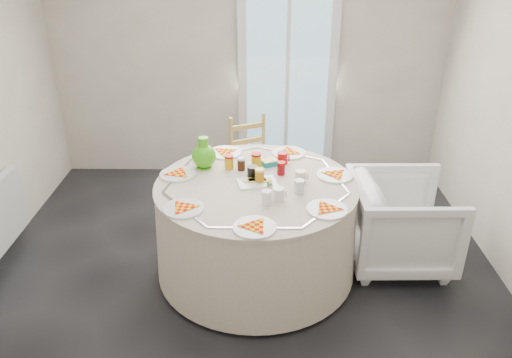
{
  "coord_description": "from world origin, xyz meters",
  "views": [
    {
      "loc": [
        0.14,
        -3.05,
        2.42
      ],
      "look_at": [
        0.1,
        0.17,
        0.8
      ],
      "focal_mm": 35.0,
      "sensor_mm": 36.0,
      "label": 1
    }
  ],
  "objects_px": {
    "wooden_chair": "(254,160)",
    "green_pitcher": "(204,154)",
    "table": "(256,229)",
    "armchair": "(401,219)"
  },
  "relations": [
    {
      "from": "wooden_chair",
      "to": "green_pitcher",
      "type": "height_order",
      "value": "green_pitcher"
    },
    {
      "from": "table",
      "to": "wooden_chair",
      "type": "xyz_separation_m",
      "value": [
        -0.03,
        1.06,
        0.09
      ]
    },
    {
      "from": "armchair",
      "to": "green_pitcher",
      "type": "distance_m",
      "value": 1.62
    },
    {
      "from": "table",
      "to": "armchair",
      "type": "relative_size",
      "value": 1.92
    },
    {
      "from": "armchair",
      "to": "green_pitcher",
      "type": "bearing_deg",
      "value": 83.25
    },
    {
      "from": "table",
      "to": "wooden_chair",
      "type": "relative_size",
      "value": 1.76
    },
    {
      "from": "table",
      "to": "armchair",
      "type": "xyz_separation_m",
      "value": [
        1.14,
        0.13,
        0.02
      ]
    },
    {
      "from": "green_pitcher",
      "to": "table",
      "type": "bearing_deg",
      "value": -21.52
    },
    {
      "from": "table",
      "to": "wooden_chair",
      "type": "height_order",
      "value": "wooden_chair"
    },
    {
      "from": "wooden_chair",
      "to": "armchair",
      "type": "bearing_deg",
      "value": -61.48
    }
  ]
}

